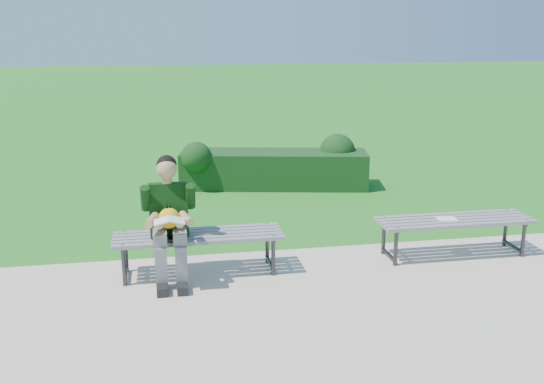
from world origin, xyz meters
name	(u,v)px	position (x,y,z in m)	size (l,w,h in m)	color
ground	(267,252)	(0.00, 0.00, 0.00)	(80.00, 80.00, 0.00)	#287C24
walkway	(299,318)	(0.00, -1.75, 0.01)	(30.00, 3.50, 0.02)	beige
hedge	(277,166)	(0.69, 3.08, 0.35)	(3.20, 1.37, 0.87)	#153A13
bench_left	(198,239)	(-0.84, -0.55, 0.42)	(1.80, 0.50, 0.46)	slate
bench_right	(454,223)	(2.11, -0.52, 0.42)	(1.80, 0.50, 0.46)	slate
seated_boy	(169,216)	(-1.14, -0.64, 0.71)	(0.56, 0.76, 1.31)	slate
paper_sheet	(447,219)	(2.01, -0.52, 0.47)	(0.25, 0.20, 0.01)	white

